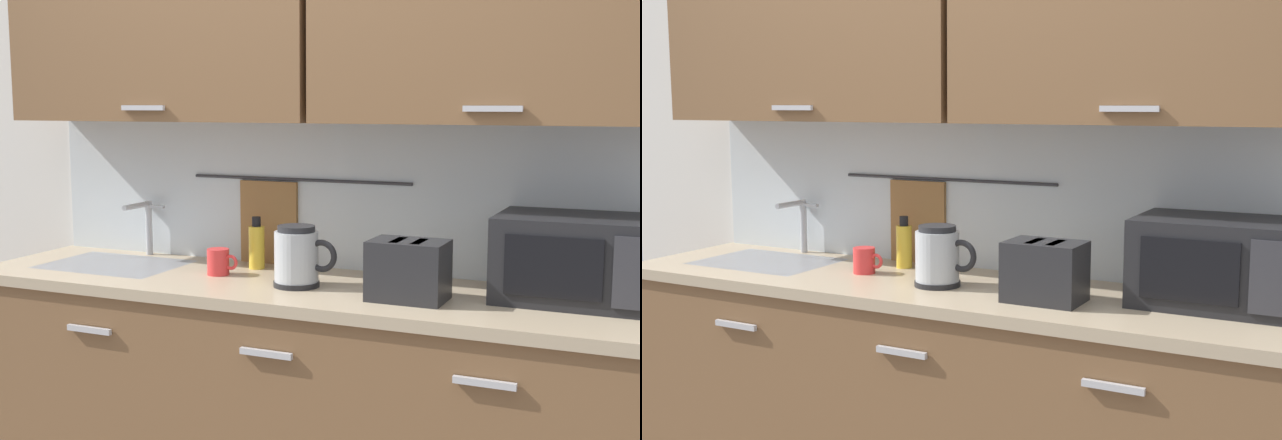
{
  "view_description": "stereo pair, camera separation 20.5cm",
  "coord_description": "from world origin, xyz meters",
  "views": [
    {
      "loc": [
        1.15,
        -2.23,
        1.51
      ],
      "look_at": [
        0.04,
        0.33,
        1.12
      ],
      "focal_mm": 46.33,
      "sensor_mm": 36.0,
      "label": 1
    },
    {
      "loc": [
        1.34,
        -2.14,
        1.51
      ],
      "look_at": [
        0.04,
        0.33,
        1.12
      ],
      "focal_mm": 46.33,
      "sensor_mm": 36.0,
      "label": 2
    }
  ],
  "objects": [
    {
      "name": "counter_unit",
      "position": [
        -0.01,
        0.3,
        0.46
      ],
      "size": [
        2.53,
        0.64,
        0.9
      ],
      "color": "brown",
      "rests_on": "ground"
    },
    {
      "name": "back_wall_assembly",
      "position": [
        -0.0,
        0.53,
        1.52
      ],
      "size": [
        3.7,
        0.41,
        2.5
      ],
      "color": "silver",
      "rests_on": "ground"
    },
    {
      "name": "sink_faucet",
      "position": [
        -0.82,
        0.53,
        1.04
      ],
      "size": [
        0.09,
        0.17,
        0.22
      ],
      "color": "#B2B5BA",
      "rests_on": "counter_unit"
    },
    {
      "name": "microwave",
      "position": [
        0.86,
        0.41,
        1.04
      ],
      "size": [
        0.46,
        0.35,
        0.27
      ],
      "color": "black",
      "rests_on": "counter_unit"
    },
    {
      "name": "electric_kettle",
      "position": [
        -0.01,
        0.25,
        1.0
      ],
      "size": [
        0.23,
        0.16,
        0.21
      ],
      "color": "black",
      "rests_on": "counter_unit"
    },
    {
      "name": "dish_soap_bottle",
      "position": [
        -0.28,
        0.47,
        0.99
      ],
      "size": [
        0.06,
        0.06,
        0.2
      ],
      "color": "yellow",
      "rests_on": "counter_unit"
    },
    {
      "name": "mug_near_sink",
      "position": [
        -0.36,
        0.31,
        0.95
      ],
      "size": [
        0.12,
        0.08,
        0.09
      ],
      "color": "red",
      "rests_on": "counter_unit"
    },
    {
      "name": "toaster",
      "position": [
        0.39,
        0.21,
        1.0
      ],
      "size": [
        0.26,
        0.17,
        0.19
      ],
      "color": "#232326",
      "rests_on": "counter_unit"
    }
  ]
}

